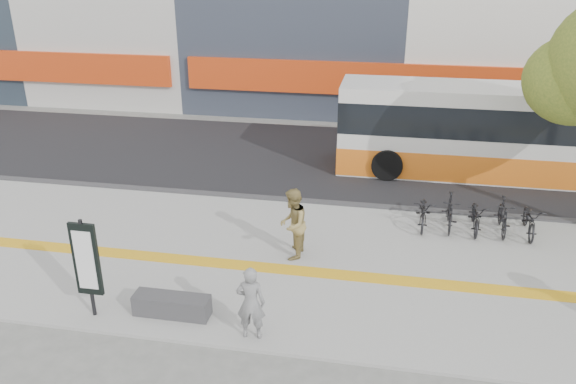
% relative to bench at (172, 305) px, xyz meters
% --- Properties ---
extents(ground, '(120.00, 120.00, 0.00)m').
position_rel_bench_xyz_m(ground, '(2.60, 1.20, -0.30)').
color(ground, '#5F5F5B').
rests_on(ground, ground).
extents(sidewalk, '(40.00, 7.00, 0.08)m').
position_rel_bench_xyz_m(sidewalk, '(2.60, 2.70, -0.27)').
color(sidewalk, gray).
rests_on(sidewalk, ground).
extents(tactile_strip, '(40.00, 0.45, 0.01)m').
position_rel_bench_xyz_m(tactile_strip, '(2.60, 2.20, -0.22)').
color(tactile_strip, gold).
rests_on(tactile_strip, sidewalk).
extents(street, '(40.00, 8.00, 0.06)m').
position_rel_bench_xyz_m(street, '(2.60, 10.20, -0.28)').
color(street, black).
rests_on(street, ground).
extents(curb, '(40.00, 0.25, 0.14)m').
position_rel_bench_xyz_m(curb, '(2.60, 6.20, -0.23)').
color(curb, '#343437').
rests_on(curb, ground).
extents(bench, '(1.60, 0.45, 0.45)m').
position_rel_bench_xyz_m(bench, '(0.00, 0.00, 0.00)').
color(bench, '#343437').
rests_on(bench, sidewalk).
extents(signboard, '(0.55, 0.10, 2.20)m').
position_rel_bench_xyz_m(signboard, '(-1.60, -0.31, 1.06)').
color(signboard, black).
rests_on(signboard, sidewalk).
extents(bus, '(11.19, 2.65, 2.98)m').
position_rel_bench_xyz_m(bus, '(8.10, 9.70, 1.16)').
color(bus, silver).
rests_on(bus, street).
extents(bicycle_row, '(3.39, 1.64, 0.94)m').
position_rel_bench_xyz_m(bicycle_row, '(6.64, 5.20, 0.22)').
color(bicycle_row, black).
rests_on(bicycle_row, sidewalk).
extents(seated_woman, '(0.59, 0.41, 1.55)m').
position_rel_bench_xyz_m(seated_woman, '(1.80, -0.40, 0.55)').
color(seated_woman, black).
rests_on(seated_woman, sidewalk).
extents(pedestrian_tan, '(0.70, 0.89, 1.79)m').
position_rel_bench_xyz_m(pedestrian_tan, '(2.04, 2.86, 0.67)').
color(pedestrian_tan, olive).
rests_on(pedestrian_tan, sidewalk).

